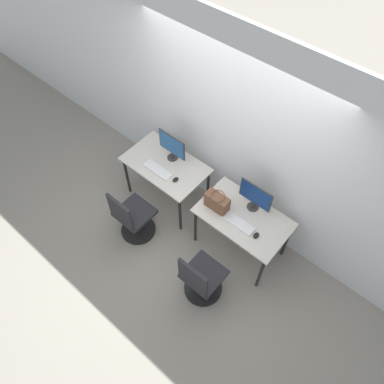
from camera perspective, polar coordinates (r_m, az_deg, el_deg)
ground_plane at (r=5.22m, az=-0.99°, el=-6.76°), size 20.00×20.00×0.00m
wall_back at (r=4.49m, az=5.67°, el=9.08°), size 12.00×0.05×2.80m
desk_left at (r=5.06m, az=-4.02°, el=3.68°), size 1.12×0.69×0.75m
monitor_left at (r=4.90m, az=-3.08°, el=7.00°), size 0.43×0.14×0.41m
keyboard_left at (r=4.93m, az=-5.26°, el=3.37°), size 0.42×0.13×0.02m
mouse_left at (r=4.80m, az=-2.53°, el=1.90°), size 0.06×0.09×0.03m
office_chair_left at (r=4.98m, az=-9.08°, el=-3.95°), size 0.48×0.48×0.91m
desk_right at (r=4.61m, az=7.78°, el=-4.34°), size 1.12×0.69×0.75m
monitor_right at (r=4.44m, az=9.61°, el=-0.66°), size 0.43×0.14×0.41m
keyboard_right at (r=4.47m, az=7.04°, el=-4.68°), size 0.42×0.13×0.02m
mouse_right at (r=4.41m, az=9.75°, el=-6.54°), size 0.06×0.09×0.03m
office_chair_right at (r=4.53m, az=1.35°, el=-13.18°), size 0.48×0.48×0.91m
handbag at (r=4.48m, az=3.84°, el=-1.51°), size 0.30×0.18×0.25m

